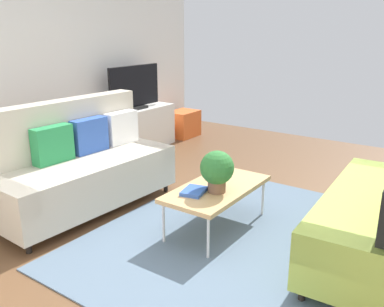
{
  "coord_description": "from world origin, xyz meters",
  "views": [
    {
      "loc": [
        -3.0,
        -1.78,
        1.82
      ],
      "look_at": [
        0.14,
        0.42,
        0.65
      ],
      "focal_mm": 38.98,
      "sensor_mm": 36.0,
      "label": 1
    }
  ],
  "objects_px": {
    "tv_console": "(135,130)",
    "bottle_1": "(130,105)",
    "couch_beige": "(80,166)",
    "potted_plant": "(217,169)",
    "bottle_0": "(126,104)",
    "coffee_table": "(217,189)",
    "vase_1": "(113,108)",
    "vase_0": "(103,109)",
    "table_book_0": "(194,191)",
    "tv": "(135,88)",
    "storage_trunk": "(183,124)"
  },
  "relations": [
    {
      "from": "tv_console",
      "to": "bottle_1",
      "type": "xyz_separation_m",
      "value": [
        -0.13,
        -0.04,
        0.4
      ]
    },
    {
      "from": "couch_beige",
      "to": "potted_plant",
      "type": "height_order",
      "value": "couch_beige"
    },
    {
      "from": "couch_beige",
      "to": "potted_plant",
      "type": "relative_size",
      "value": 5.17
    },
    {
      "from": "potted_plant",
      "to": "bottle_0",
      "type": "height_order",
      "value": "bottle_0"
    },
    {
      "from": "couch_beige",
      "to": "coffee_table",
      "type": "relative_size",
      "value": 1.76
    },
    {
      "from": "vase_1",
      "to": "vase_0",
      "type": "bearing_deg",
      "value": 180.0
    },
    {
      "from": "potted_plant",
      "to": "bottle_1",
      "type": "height_order",
      "value": "potted_plant"
    },
    {
      "from": "tv_console",
      "to": "vase_0",
      "type": "height_order",
      "value": "vase_0"
    },
    {
      "from": "table_book_0",
      "to": "bottle_1",
      "type": "relative_size",
      "value": 1.57
    },
    {
      "from": "coffee_table",
      "to": "vase_0",
      "type": "bearing_deg",
      "value": 69.21
    },
    {
      "from": "potted_plant",
      "to": "vase_1",
      "type": "height_order",
      "value": "potted_plant"
    },
    {
      "from": "bottle_1",
      "to": "tv",
      "type": "bearing_deg",
      "value": 8.8
    },
    {
      "from": "vase_1",
      "to": "bottle_0",
      "type": "distance_m",
      "value": 0.19
    },
    {
      "from": "tv_console",
      "to": "storage_trunk",
      "type": "distance_m",
      "value": 1.11
    },
    {
      "from": "vase_0",
      "to": "bottle_0",
      "type": "height_order",
      "value": "bottle_0"
    },
    {
      "from": "table_book_0",
      "to": "vase_0",
      "type": "relative_size",
      "value": 1.46
    },
    {
      "from": "bottle_1",
      "to": "couch_beige",
      "type": "bearing_deg",
      "value": -152.2
    },
    {
      "from": "storage_trunk",
      "to": "potted_plant",
      "type": "relative_size",
      "value": 1.39
    },
    {
      "from": "tv",
      "to": "table_book_0",
      "type": "relative_size",
      "value": 4.17
    },
    {
      "from": "tv",
      "to": "table_book_0",
      "type": "distance_m",
      "value": 2.93
    },
    {
      "from": "coffee_table",
      "to": "tv_console",
      "type": "relative_size",
      "value": 0.79
    },
    {
      "from": "storage_trunk",
      "to": "potted_plant",
      "type": "xyz_separation_m",
      "value": [
        -2.71,
        -2.35,
        0.41
      ]
    },
    {
      "from": "tv",
      "to": "vase_1",
      "type": "relative_size",
      "value": 7.18
    },
    {
      "from": "storage_trunk",
      "to": "table_book_0",
      "type": "relative_size",
      "value": 2.17
    },
    {
      "from": "couch_beige",
      "to": "table_book_0",
      "type": "distance_m",
      "value": 1.34
    },
    {
      "from": "tv_console",
      "to": "potted_plant",
      "type": "relative_size",
      "value": 3.74
    },
    {
      "from": "vase_0",
      "to": "coffee_table",
      "type": "bearing_deg",
      "value": -110.79
    },
    {
      "from": "tv_console",
      "to": "vase_0",
      "type": "bearing_deg",
      "value": 175.07
    },
    {
      "from": "table_book_0",
      "to": "bottle_0",
      "type": "distance_m",
      "value": 2.75
    },
    {
      "from": "tv",
      "to": "storage_trunk",
      "type": "bearing_deg",
      "value": -4.16
    },
    {
      "from": "vase_0",
      "to": "bottle_0",
      "type": "distance_m",
      "value": 0.37
    },
    {
      "from": "vase_1",
      "to": "bottle_0",
      "type": "height_order",
      "value": "bottle_0"
    },
    {
      "from": "tv_console",
      "to": "vase_1",
      "type": "height_order",
      "value": "vase_1"
    },
    {
      "from": "coffee_table",
      "to": "storage_trunk",
      "type": "distance_m",
      "value": 3.47
    },
    {
      "from": "potted_plant",
      "to": "vase_1",
      "type": "bearing_deg",
      "value": 63.8
    },
    {
      "from": "tv",
      "to": "vase_0",
      "type": "bearing_deg",
      "value": 173.12
    },
    {
      "from": "coffee_table",
      "to": "bottle_1",
      "type": "relative_size",
      "value": 7.19
    },
    {
      "from": "vase_0",
      "to": "tv",
      "type": "bearing_deg",
      "value": -6.88
    },
    {
      "from": "tv_console",
      "to": "vase_0",
      "type": "distance_m",
      "value": 0.71
    },
    {
      "from": "tv",
      "to": "storage_trunk",
      "type": "xyz_separation_m",
      "value": [
        1.1,
        -0.08,
        -0.73
      ]
    },
    {
      "from": "bottle_1",
      "to": "vase_1",
      "type": "bearing_deg",
      "value": 160.34
    },
    {
      "from": "tv_console",
      "to": "potted_plant",
      "type": "bearing_deg",
      "value": -123.32
    },
    {
      "from": "tv",
      "to": "couch_beige",
      "type": "bearing_deg",
      "value": -153.36
    },
    {
      "from": "bottle_1",
      "to": "potted_plant",
      "type": "bearing_deg",
      "value": -121.58
    },
    {
      "from": "tv",
      "to": "vase_1",
      "type": "distance_m",
      "value": 0.46
    },
    {
      "from": "vase_1",
      "to": "bottle_0",
      "type": "relative_size",
      "value": 0.6
    },
    {
      "from": "tv",
      "to": "vase_0",
      "type": "xyz_separation_m",
      "value": [
        -0.58,
        0.07,
        -0.23
      ]
    },
    {
      "from": "potted_plant",
      "to": "bottle_0",
      "type": "bearing_deg",
      "value": 60.01
    },
    {
      "from": "coffee_table",
      "to": "bottle_1",
      "type": "distance_m",
      "value": 2.74
    },
    {
      "from": "table_book_0",
      "to": "bottle_1",
      "type": "height_order",
      "value": "bottle_1"
    }
  ]
}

